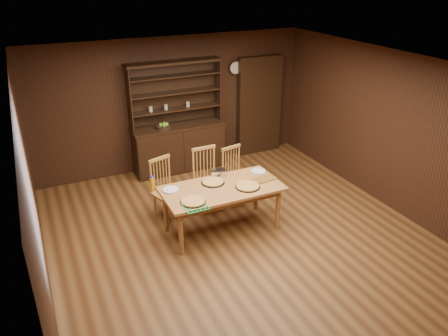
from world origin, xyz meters
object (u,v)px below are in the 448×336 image
china_hutch (178,142)px  chair_left (164,186)px  juice_bottle (152,183)px  chair_right (234,173)px  dining_table (222,192)px  chair_center (206,176)px

china_hutch → chair_left: 1.81m
juice_bottle → chair_left: bearing=54.5°
china_hutch → chair_right: 1.68m
chair_right → china_hutch: bearing=94.1°
china_hutch → chair_right: size_ratio=2.20×
dining_table → chair_right: size_ratio=1.83×
dining_table → china_hutch: bearing=86.0°
chair_right → juice_bottle: bearing=-175.7°
chair_left → chair_center: chair_center is taller
china_hutch → juice_bottle: size_ratio=9.55×
chair_right → chair_center: bearing=171.0°
chair_center → chair_left: bearing=175.9°
chair_left → chair_center: size_ratio=0.95×
china_hutch → dining_table: 2.43m
chair_center → dining_table: bearing=-97.4°
dining_table → chair_left: size_ratio=1.78×
dining_table → juice_bottle: bearing=159.0°
dining_table → juice_bottle: (-0.97, 0.37, 0.19)m
chair_center → juice_bottle: size_ratio=4.71×
chair_left → juice_bottle: size_ratio=4.45×
china_hutch → chair_left: bearing=-117.0°
china_hutch → chair_left: size_ratio=2.14×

